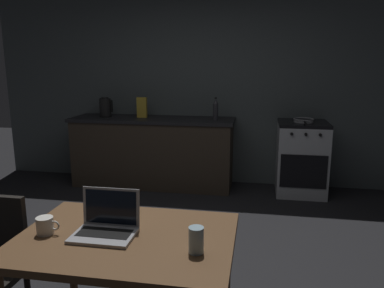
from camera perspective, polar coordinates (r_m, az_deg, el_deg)
The scene contains 12 objects.
ground_plane at distance 3.15m, azimuth -5.96°, elevation -19.13°, with size 12.00×12.00×0.00m, color black.
back_wall at distance 5.17m, azimuth 4.82°, elevation 8.93°, with size 6.40×0.10×2.69m, color #4C5556.
kitchen_counter at distance 5.12m, azimuth -5.85°, elevation -1.15°, with size 2.16×0.64×0.92m.
stove_oven at distance 4.96m, azimuth 16.12°, elevation -2.03°, with size 0.60×0.62×0.92m.
dining_table at distance 2.11m, azimuth -9.86°, elevation -15.39°, with size 1.13×0.81×0.74m.
laptop at distance 2.09m, azimuth -12.82°, elevation -11.93°, with size 0.32×0.24×0.23m.
electric_kettle at distance 5.23m, azimuth -12.91°, elevation 5.38°, with size 0.18×0.16×0.26m.
bottle at distance 4.80m, azimuth 3.56°, elevation 5.22°, with size 0.07×0.07×0.29m.
frying_pan at distance 4.84m, azimuth 16.45°, elevation 3.46°, with size 0.25×0.42×0.05m.
coffee_mug at distance 2.19m, azimuth -21.20°, elevation -11.37°, with size 0.13×0.09×0.09m.
drinking_glass at distance 1.85m, azimuth 0.63°, elevation -14.25°, with size 0.07×0.07×0.13m.
cereal_box at distance 5.08m, azimuth -7.54°, elevation 5.48°, with size 0.13×0.05×0.27m.
Camera 1 is at (0.77, -2.58, 1.63)m, focal length 35.45 mm.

